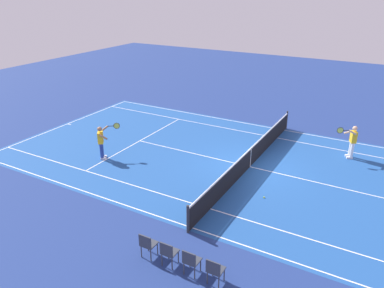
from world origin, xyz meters
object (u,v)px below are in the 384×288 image
Objects in this scene: tennis_player_near at (102,141)px; spectator_chair_1 at (191,260)px; tennis_net at (250,157)px; spectator_chair_3 at (147,244)px; spectator_chair_2 at (168,252)px; tennis_ball at (264,197)px; tennis_player_far at (352,140)px; spectator_chair_0 at (215,270)px.

tennis_player_near reaches higher than spectator_chair_1.
tennis_player_near is (6.63, 2.66, 0.44)m from tennis_net.
spectator_chair_3 is (-6.18, 4.85, -0.41)m from tennis_player_near.
spectator_chair_3 is at bearing 0.00° from spectator_chair_2.
spectator_chair_1 is (0.43, 5.16, 0.49)m from tennis_ball.
tennis_net is 7.53m from spectator_chair_3.
spectator_chair_2 is 0.77m from spectator_chair_3.
spectator_chair_3 is at bearing 141.88° from tennis_player_near.
spectator_chair_3 is (4.35, 10.88, -0.41)m from tennis_player_far.
tennis_net is 2.84m from tennis_ball.
spectator_chair_0 is at bearing 103.90° from tennis_net.
tennis_player_near is 1.93× the size of spectator_chair_0.
tennis_net is 7.16m from tennis_player_near.
tennis_player_far is 1.93× the size of spectator_chair_0.
tennis_player_near reaches higher than tennis_net.
tennis_player_near reaches higher than spectator_chair_2.
spectator_chair_2 is at bearing 145.09° from tennis_player_near.
tennis_ball is at bearing 122.92° from tennis_net.
tennis_player_near is 8.49m from spectator_chair_2.
tennis_player_far is 1.93× the size of spectator_chair_3.
spectator_chair_0 reaches higher than tennis_ball.
tennis_ball is 5.55m from spectator_chair_3.
tennis_ball is at bearing -103.08° from spectator_chair_2.
spectator_chair_0 is at bearing 180.00° from spectator_chair_2.
spectator_chair_1 is (2.81, 10.88, -0.41)m from tennis_player_far.
tennis_net is 13.30× the size of spectator_chair_0.
spectator_chair_0 is at bearing 180.00° from spectator_chair_1.
tennis_player_far is at bearing -104.48° from spectator_chair_1.
tennis_player_near reaches higher than tennis_ball.
spectator_chair_3 is (1.97, 5.16, 0.49)m from tennis_ball.
tennis_net is 177.27× the size of tennis_ball.
tennis_player_near is at bearing 21.89° from tennis_net.
tennis_ball is at bearing -94.76° from spectator_chair_1.
spectator_chair_1 is 1.00× the size of spectator_chair_2.
tennis_player_far is (-10.53, -6.03, 0.00)m from tennis_player_near.
spectator_chair_2 and spectator_chair_3 have the same top height.
spectator_chair_1 is 0.77m from spectator_chair_2.
tennis_player_far is 11.24m from spectator_chair_1.
tennis_player_near is 12.13m from tennis_player_far.
tennis_player_near is at bearing 29.79° from tennis_player_far.
tennis_net is at bearing 40.80° from tennis_player_far.
spectator_chair_2 is (1.20, 5.16, 0.49)m from tennis_ball.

